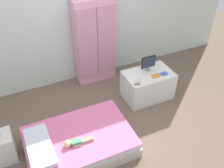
{
  "coord_description": "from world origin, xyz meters",
  "views": [
    {
      "loc": [
        -1.09,
        -2.39,
        2.91
      ],
      "look_at": [
        0.18,
        0.4,
        0.57
      ],
      "focal_mm": 40.84,
      "sensor_mm": 36.0,
      "label": 1
    }
  ],
  "objects_px": {
    "book_blue": "(164,74)",
    "doll": "(73,143)",
    "wardrobe": "(95,42)",
    "tv_stand": "(148,85)",
    "rocking_horse_toy": "(138,81)",
    "tv_monitor": "(149,63)",
    "nightstand": "(3,148)",
    "book_orange": "(156,76)",
    "bed": "(80,142)"
  },
  "relations": [
    {
      "from": "nightstand",
      "to": "wardrobe",
      "type": "height_order",
      "value": "wardrobe"
    },
    {
      "from": "doll",
      "to": "book_blue",
      "type": "bearing_deg",
      "value": 18.88
    },
    {
      "from": "tv_monitor",
      "to": "book_blue",
      "type": "relative_size",
      "value": 2.25
    },
    {
      "from": "wardrobe",
      "to": "book_blue",
      "type": "xyz_separation_m",
      "value": [
        0.82,
        -1.0,
        -0.29
      ]
    },
    {
      "from": "doll",
      "to": "nightstand",
      "type": "bearing_deg",
      "value": 156.24
    },
    {
      "from": "tv_stand",
      "to": "tv_monitor",
      "type": "bearing_deg",
      "value": 70.02
    },
    {
      "from": "book_blue",
      "to": "tv_stand",
      "type": "bearing_deg",
      "value": 151.25
    },
    {
      "from": "book_orange",
      "to": "tv_monitor",
      "type": "bearing_deg",
      "value": 97.67
    },
    {
      "from": "nightstand",
      "to": "book_blue",
      "type": "xyz_separation_m",
      "value": [
        2.62,
        0.23,
        0.27
      ]
    },
    {
      "from": "rocking_horse_toy",
      "to": "nightstand",
      "type": "bearing_deg",
      "value": -175.47
    },
    {
      "from": "rocking_horse_toy",
      "to": "book_blue",
      "type": "distance_m",
      "value": 0.54
    },
    {
      "from": "doll",
      "to": "rocking_horse_toy",
      "type": "distance_m",
      "value": 1.37
    },
    {
      "from": "tv_stand",
      "to": "rocking_horse_toy",
      "type": "bearing_deg",
      "value": -149.93
    },
    {
      "from": "nightstand",
      "to": "doll",
      "type": "bearing_deg",
      "value": -23.76
    },
    {
      "from": "tv_monitor",
      "to": "book_blue",
      "type": "distance_m",
      "value": 0.31
    },
    {
      "from": "tv_stand",
      "to": "rocking_horse_toy",
      "type": "height_order",
      "value": "rocking_horse_toy"
    },
    {
      "from": "nightstand",
      "to": "rocking_horse_toy",
      "type": "xyz_separation_m",
      "value": [
        2.09,
        0.17,
        0.33
      ]
    },
    {
      "from": "rocking_horse_toy",
      "to": "book_orange",
      "type": "bearing_deg",
      "value": 9.74
    },
    {
      "from": "nightstand",
      "to": "tv_monitor",
      "type": "bearing_deg",
      "value": 10.17
    },
    {
      "from": "bed",
      "to": "tv_stand",
      "type": "xyz_separation_m",
      "value": [
        1.44,
        0.6,
        0.11
      ]
    },
    {
      "from": "tv_stand",
      "to": "nightstand",
      "type": "bearing_deg",
      "value": -171.77
    },
    {
      "from": "bed",
      "to": "rocking_horse_toy",
      "type": "xyz_separation_m",
      "value": [
        1.13,
        0.42,
        0.41
      ]
    },
    {
      "from": "wardrobe",
      "to": "tv_stand",
      "type": "relative_size",
      "value": 1.92
    },
    {
      "from": "doll",
      "to": "nightstand",
      "type": "distance_m",
      "value": 0.94
    },
    {
      "from": "doll",
      "to": "wardrobe",
      "type": "height_order",
      "value": "wardrobe"
    },
    {
      "from": "wardrobe",
      "to": "tv_stand",
      "type": "xyz_separation_m",
      "value": [
        0.61,
        -0.89,
        -0.53
      ]
    },
    {
      "from": "doll",
      "to": "nightstand",
      "type": "height_order",
      "value": "nightstand"
    },
    {
      "from": "tv_monitor",
      "to": "book_blue",
      "type": "xyz_separation_m",
      "value": [
        0.18,
        -0.21,
        -0.15
      ]
    },
    {
      "from": "wardrobe",
      "to": "book_orange",
      "type": "xyz_separation_m",
      "value": [
        0.67,
        -1.0,
        -0.28
      ]
    },
    {
      "from": "bed",
      "to": "doll",
      "type": "distance_m",
      "value": 0.24
    },
    {
      "from": "doll",
      "to": "book_orange",
      "type": "height_order",
      "value": "book_orange"
    },
    {
      "from": "tv_monitor",
      "to": "rocking_horse_toy",
      "type": "bearing_deg",
      "value": -141.96
    },
    {
      "from": "nightstand",
      "to": "tv_monitor",
      "type": "height_order",
      "value": "tv_monitor"
    },
    {
      "from": "wardrobe",
      "to": "tv_monitor",
      "type": "relative_size",
      "value": 5.82
    },
    {
      "from": "wardrobe",
      "to": "rocking_horse_toy",
      "type": "distance_m",
      "value": 1.13
    },
    {
      "from": "book_blue",
      "to": "doll",
      "type": "bearing_deg",
      "value": -161.12
    },
    {
      "from": "doll",
      "to": "book_orange",
      "type": "relative_size",
      "value": 2.74
    },
    {
      "from": "bed",
      "to": "book_orange",
      "type": "relative_size",
      "value": 10.09
    },
    {
      "from": "nightstand",
      "to": "book_blue",
      "type": "bearing_deg",
      "value": 5.01
    },
    {
      "from": "book_orange",
      "to": "rocking_horse_toy",
      "type": "bearing_deg",
      "value": -170.26
    },
    {
      "from": "bed",
      "to": "tv_monitor",
      "type": "relative_size",
      "value": 5.41
    },
    {
      "from": "book_orange",
      "to": "tv_stand",
      "type": "bearing_deg",
      "value": 117.14
    },
    {
      "from": "bed",
      "to": "wardrobe",
      "type": "bearing_deg",
      "value": 60.72
    },
    {
      "from": "rocking_horse_toy",
      "to": "book_orange",
      "type": "distance_m",
      "value": 0.38
    },
    {
      "from": "book_orange",
      "to": "wardrobe",
      "type": "bearing_deg",
      "value": 123.57
    },
    {
      "from": "bed",
      "to": "tv_stand",
      "type": "height_order",
      "value": "tv_stand"
    },
    {
      "from": "bed",
      "to": "book_blue",
      "type": "height_order",
      "value": "book_blue"
    },
    {
      "from": "doll",
      "to": "nightstand",
      "type": "xyz_separation_m",
      "value": [
        -0.85,
        0.38,
        -0.09
      ]
    },
    {
      "from": "tv_monitor",
      "to": "book_blue",
      "type": "bearing_deg",
      "value": -48.68
    },
    {
      "from": "tv_monitor",
      "to": "rocking_horse_toy",
      "type": "relative_size",
      "value": 2.22
    }
  ]
}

